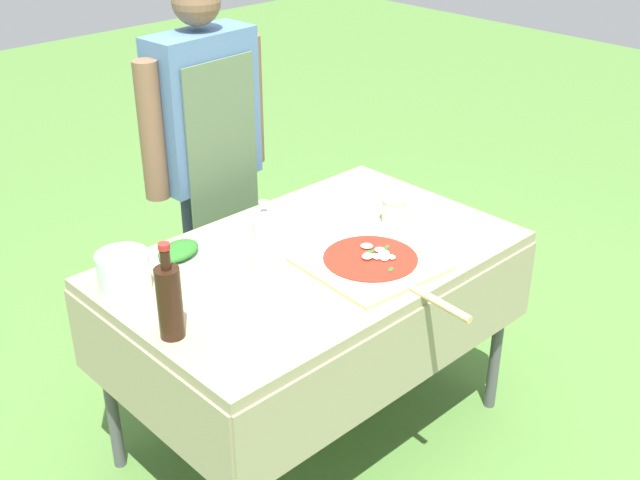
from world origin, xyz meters
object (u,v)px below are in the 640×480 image
(mixing_tub, at_px, (124,273))
(person_cook, at_px, (207,146))
(pizza_on_peel, at_px, (373,263))
(prep_table, at_px, (313,276))
(water_bottle, at_px, (265,238))
(oil_bottle, at_px, (169,300))
(sauce_jar, at_px, (393,212))
(herb_container, at_px, (178,252))

(mixing_tub, bearing_deg, person_cook, 35.95)
(person_cook, bearing_deg, pizza_on_peel, 84.26)
(prep_table, height_order, pizza_on_peel, pizza_on_peel)
(prep_table, xyz_separation_m, water_bottle, (-0.16, 0.04, 0.18))
(oil_bottle, xyz_separation_m, sauce_jar, (0.94, 0.05, -0.07))
(pizza_on_peel, bearing_deg, prep_table, 117.22)
(prep_table, relative_size, person_cook, 0.88)
(water_bottle, xyz_separation_m, mixing_tub, (-0.39, 0.18, -0.04))
(water_bottle, height_order, sauce_jar, water_bottle)
(prep_table, bearing_deg, oil_bottle, -173.01)
(sauce_jar, bearing_deg, mixing_tub, 165.46)
(mixing_tub, xyz_separation_m, sauce_jar, (0.91, -0.24, -0.02))
(prep_table, height_order, person_cook, person_cook)
(prep_table, relative_size, mixing_tub, 8.57)
(mixing_tub, bearing_deg, oil_bottle, -96.14)
(pizza_on_peel, distance_m, water_bottle, 0.34)
(herb_container, bearing_deg, oil_bottle, -126.89)
(mixing_tub, bearing_deg, water_bottle, -24.67)
(herb_container, xyz_separation_m, sauce_jar, (0.68, -0.30, 0.02))
(prep_table, bearing_deg, mixing_tub, 158.79)
(person_cook, relative_size, pizza_on_peel, 2.48)
(water_bottle, height_order, mixing_tub, water_bottle)
(mixing_tub, relative_size, sauce_jar, 1.78)
(pizza_on_peel, xyz_separation_m, oil_bottle, (-0.66, 0.11, 0.10))
(oil_bottle, distance_m, sauce_jar, 0.94)
(herb_container, bearing_deg, prep_table, -40.59)
(prep_table, xyz_separation_m, sauce_jar, (0.36, -0.02, 0.12))
(mixing_tub, bearing_deg, herb_container, 15.00)
(prep_table, distance_m, pizza_on_peel, 0.22)
(prep_table, distance_m, sauce_jar, 0.38)
(oil_bottle, height_order, sauce_jar, oil_bottle)
(sauce_jar, bearing_deg, water_bottle, 173.63)
(prep_table, xyz_separation_m, herb_container, (-0.32, 0.27, 0.10))
(pizza_on_peel, height_order, oil_bottle, oil_bottle)
(water_bottle, relative_size, mixing_tub, 1.48)
(water_bottle, height_order, herb_container, water_bottle)
(pizza_on_peel, height_order, herb_container, same)
(oil_bottle, bearing_deg, sauce_jar, 3.01)
(person_cook, relative_size, herb_container, 7.20)
(person_cook, distance_m, water_bottle, 0.71)
(sauce_jar, bearing_deg, person_cook, 109.47)
(oil_bottle, height_order, water_bottle, oil_bottle)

